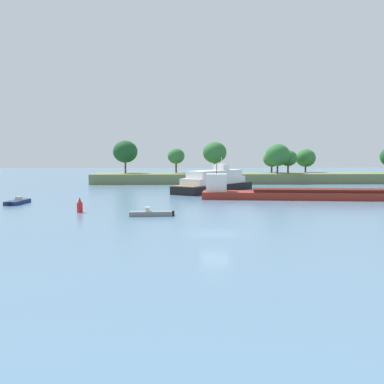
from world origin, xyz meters
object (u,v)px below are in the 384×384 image
object	(u,v)px
fishing_skiff	(151,213)
cargo_barge	(336,194)
channel_buoy_red	(80,206)
small_motorboat	(17,202)
white_riverboat	(215,182)

from	to	relation	value
fishing_skiff	cargo_barge	distance (m)	33.63
fishing_skiff	channel_buoy_red	bearing A→B (deg)	157.85
small_motorboat	white_riverboat	xyz separation A→B (m)	(30.22, 20.86, 1.46)
fishing_skiff	white_riverboat	xyz separation A→B (m)	(10.71, 34.71, 1.46)
cargo_barge	fishing_skiff	bearing A→B (deg)	-147.32
small_motorboat	white_riverboat	size ratio (longest dim) A/B	0.28
fishing_skiff	channel_buoy_red	distance (m)	9.47
small_motorboat	channel_buoy_red	distance (m)	14.89
channel_buoy_red	small_motorboat	bearing A→B (deg)	136.31
fishing_skiff	cargo_barge	bearing A→B (deg)	32.68
fishing_skiff	cargo_barge	world-z (taller)	cargo_barge
fishing_skiff	channel_buoy_red	world-z (taller)	channel_buoy_red
small_motorboat	fishing_skiff	bearing A→B (deg)	-35.35
cargo_barge	white_riverboat	bearing A→B (deg)	136.76
white_riverboat	fishing_skiff	bearing A→B (deg)	-107.15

